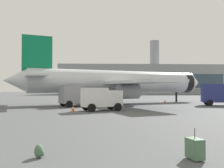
{
  "coord_description": "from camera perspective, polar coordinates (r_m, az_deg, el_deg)",
  "views": [
    {
      "loc": [
        0.04,
        -2.74,
        2.48
      ],
      "look_at": [
        1.31,
        23.2,
        3.0
      ],
      "focal_mm": 38.91,
      "sensor_mm": 36.0,
      "label": 1
    }
  ],
  "objects": [
    {
      "name": "fuel_truck",
      "position": [
        39.56,
        24.54,
        -2.07
      ],
      "size": [
        6.41,
        3.91,
        3.2
      ],
      "color": "navy",
      "rests_on": "ground"
    },
    {
      "name": "cargo_van",
      "position": [
        27.51,
        -2.56,
        -3.29
      ],
      "size": [
        4.82,
        3.55,
        2.6
      ],
      "color": "white",
      "rests_on": "ground"
    },
    {
      "name": "service_truck",
      "position": [
        34.53,
        -8.23,
        -2.59
      ],
      "size": [
        5.26,
        4.29,
        2.9
      ],
      "color": "gray",
      "rests_on": "ground"
    },
    {
      "name": "airplane_at_gate",
      "position": [
        41.46,
        1.37,
        0.48
      ],
      "size": [
        34.64,
        31.7,
        10.5
      ],
      "color": "silver",
      "rests_on": "ground"
    },
    {
      "name": "traveller_backpack",
      "position": [
        9.42,
        -16.7,
        -14.9
      ],
      "size": [
        0.36,
        0.4,
        0.48
      ],
      "color": "#476B4C",
      "rests_on": "ground"
    },
    {
      "name": "terminal_building",
      "position": [
        116.31,
        6.78,
        1.05
      ],
      "size": [
        75.61,
        17.0,
        25.52
      ],
      "color": "gray",
      "rests_on": "ground"
    },
    {
      "name": "safety_cone_mid",
      "position": [
        43.82,
        12.36,
        -3.96
      ],
      "size": [
        0.44,
        0.44,
        0.63
      ],
      "color": "#F2590C",
      "rests_on": "ground"
    },
    {
      "name": "rolling_suitcase",
      "position": [
        9.24,
        18.89,
        -14.14
      ],
      "size": [
        0.54,
        0.72,
        1.1
      ],
      "color": "#476B4C",
      "rests_on": "ground"
    },
    {
      "name": "safety_cone_near",
      "position": [
        27.15,
        -9.14,
        -5.67
      ],
      "size": [
        0.44,
        0.44,
        0.68
      ],
      "color": "#F2590C",
      "rests_on": "ground"
    }
  ]
}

